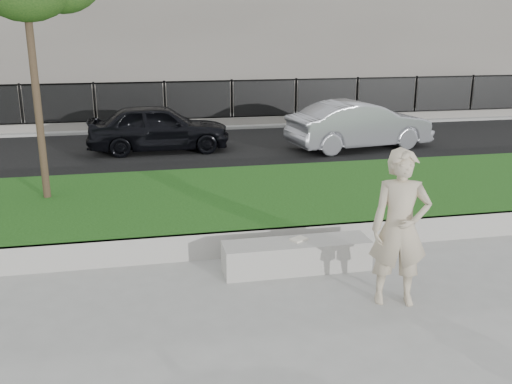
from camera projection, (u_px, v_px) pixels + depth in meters
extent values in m
plane|color=gray|center=(262.00, 285.00, 7.57)|extent=(90.00, 90.00, 0.00)
cube|color=black|center=(227.00, 204.00, 10.33)|extent=(34.00, 4.00, 0.40)
cube|color=#9F9C94|center=(247.00, 243.00, 8.49)|extent=(34.00, 0.08, 0.40)
cube|color=black|center=(195.00, 151.00, 15.55)|extent=(34.00, 7.00, 0.04)
cube|color=gray|center=(182.00, 123.00, 19.77)|extent=(34.00, 3.00, 0.12)
cube|color=slate|center=(184.00, 123.00, 18.78)|extent=(32.00, 0.30, 0.24)
cube|color=black|center=(184.00, 103.00, 18.60)|extent=(32.00, 0.04, 1.50)
cube|color=black|center=(183.00, 82.00, 18.40)|extent=(32.00, 0.05, 0.05)
cube|color=black|center=(184.00, 119.00, 18.74)|extent=(32.00, 0.05, 0.05)
cube|color=#9F9C94|center=(297.00, 256.00, 8.00)|extent=(2.07, 0.52, 0.42)
imported|color=#BEAF92|center=(400.00, 228.00, 6.86)|extent=(0.81, 0.64, 1.94)
cube|color=silver|center=(299.00, 239.00, 7.99)|extent=(0.28, 0.25, 0.03)
cylinder|color=#38281C|center=(31.00, 41.00, 9.34)|extent=(0.13, 0.13, 5.34)
imported|color=black|center=(159.00, 127.00, 15.33)|extent=(3.77, 1.55, 1.28)
imported|color=#9D9FA6|center=(360.00, 125.00, 15.64)|extent=(4.14, 2.01, 1.31)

